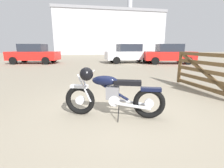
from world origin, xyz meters
name	(u,v)px	position (x,y,z in m)	size (l,w,h in m)	color
ground_plane	(120,110)	(0.00, 0.00, 0.00)	(80.00, 80.00, 0.00)	gray
vintage_motorcycle	(111,94)	(-0.25, -0.29, 0.49)	(2.03, 0.77, 1.07)	black
timber_gate	(211,71)	(2.99, 0.94, 0.70)	(0.39, 2.54, 1.60)	brown
white_estate_far	(169,54)	(6.18, 9.82, 0.84)	(4.41, 2.40, 1.67)	black
pale_sedan_back	(129,54)	(2.95, 11.06, 0.84)	(4.31, 2.16, 1.67)	black
red_hatchback_near	(34,54)	(-5.41, 11.66, 0.84)	(4.41, 2.39, 1.67)	black
industrial_building	(107,34)	(3.59, 34.80, 4.32)	(22.59, 15.47, 16.42)	#B2B2B7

